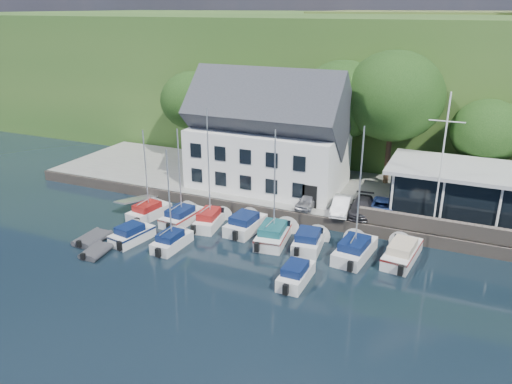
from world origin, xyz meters
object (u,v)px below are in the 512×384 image
club_pavilion (471,193)px  boat_r1_4 (275,185)px  boat_r2_0 (132,233)px  boat_r1_0 (146,171)px  flagpole (441,163)px  boat_r1_5 (309,239)px  boat_r2_3 (296,272)px  boat_r1_7 (402,250)px  car_white (342,205)px  harbor_building (268,141)px  boat_r1_6 (359,198)px  dinghy_0 (92,238)px  car_blue (382,207)px  boat_r2_1 (169,197)px  boat_r1_3 (245,222)px  car_silver (308,201)px  boat_r1_1 (180,175)px  boat_r1_2 (209,175)px  car_dgrey (362,207)px  dinghy_1 (96,250)px

club_pavilion → boat_r1_4: bearing=-146.8°
boat_r2_0 → boat_r1_0: bearing=119.0°
club_pavilion → flagpole: (-2.39, -3.63, 3.21)m
boat_r1_5 → boat_r2_3: bearing=-87.4°
boat_r1_7 → car_white: bearing=148.1°
harbor_building → boat_r1_4: 10.41m
boat_r1_0 → boat_r1_6: 17.95m
boat_r1_4 → dinghy_0: boat_r1_4 is taller
flagpole → boat_r1_4: (-11.19, -5.26, -1.62)m
car_blue → boat_r2_1: size_ratio=0.46×
car_white → dinghy_0: car_white is taller
boat_r1_5 → car_white: bearing=73.1°
boat_r1_3 → car_white: bearing=38.8°
car_silver → boat_r1_6: 8.24m
car_silver → boat_r1_0: 13.95m
harbor_building → club_pavilion: bearing=-1.6°
flagpole → boat_r1_7: size_ratio=1.52×
car_silver → boat_r1_1: size_ratio=0.40×
boat_r1_3 → boat_r1_5: 5.71m
boat_r1_2 → boat_r1_7: size_ratio=1.29×
harbor_building → boat_r2_3: harbor_building is taller
club_pavilion → boat_r1_6: boat_r1_6 is taller
boat_r1_1 → boat_r2_1: boat_r1_1 is taller
car_blue → flagpole: flagpole is taller
flagpole → boat_r1_4: flagpole is taller
dinghy_0 → car_dgrey: bearing=31.7°
dinghy_1 → club_pavilion: bearing=27.1°
car_dgrey → car_white: bearing=-168.9°
boat_r1_3 → boat_r1_4: (2.81, -0.80, 3.86)m
club_pavilion → dinghy_0: bearing=-150.9°
dinghy_0 → boat_r1_0: bearing=77.1°
boat_r1_4 → boat_r1_6: bearing=-7.6°
harbor_building → boat_r1_1: harbor_building is taller
club_pavilion → boat_r2_0: size_ratio=2.59×
car_blue → dinghy_0: size_ratio=1.23×
car_white → dinghy_1: 19.71m
boat_r1_1 → dinghy_0: bearing=-121.3°
boat_r1_0 → boat_r2_1: 6.42m
dinghy_0 → boat_r2_3: bearing=1.7°
boat_r1_0 → boat_r1_4: size_ratio=0.91×
car_silver → car_blue: size_ratio=0.91×
boat_r1_5 → boat_r2_0: boat_r1_5 is taller
boat_r1_7 → dinghy_1: (-20.70, -8.22, -0.44)m
car_white → boat_r2_3: (-0.23, -10.50, -0.94)m
car_silver → boat_r1_3: car_silver is taller
boat_r1_5 → dinghy_0: 16.71m
car_silver → boat_r2_1: size_ratio=0.42×
club_pavilion → boat_r2_1: size_ratio=1.61×
flagpole → boat_r2_1: flagpole is taller
car_silver → boat_r1_3: 6.02m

